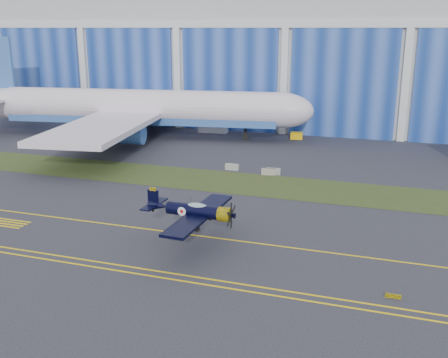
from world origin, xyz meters
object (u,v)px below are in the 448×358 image
(jetliner, at_px, (139,69))
(shipping_container, at_px, (213,126))
(tug, at_px, (297,136))
(warbird, at_px, (194,211))

(jetliner, distance_m, shipping_container, 18.17)
(shipping_container, distance_m, tug, 17.01)
(shipping_container, bearing_deg, tug, -8.90)
(warbird, bearing_deg, jetliner, 124.34)
(shipping_container, bearing_deg, warbird, -76.93)
(warbird, distance_m, jetliner, 54.84)
(warbird, xyz_separation_m, tug, (-0.19, 52.40, -2.91))
(jetliner, distance_m, tug, 31.79)
(jetliner, xyz_separation_m, shipping_container, (11.72, 7.92, -11.40))
(jetliner, bearing_deg, shipping_container, 25.56)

